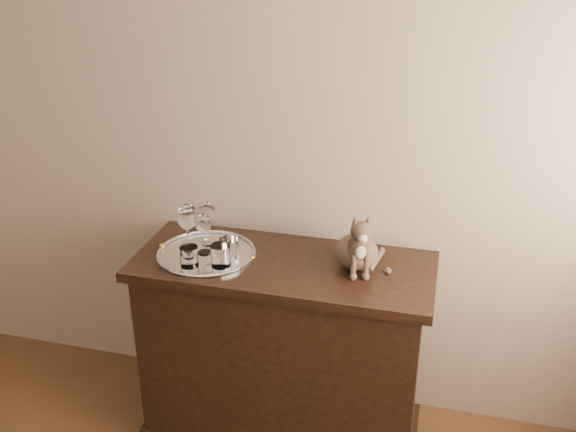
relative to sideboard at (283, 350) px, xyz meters
name	(u,v)px	position (x,y,z in m)	size (l,w,h in m)	color
wall_back	(166,109)	(-0.60, 0.31, 0.93)	(4.00, 0.10, 2.70)	#BEA58E
sideboard	(283,350)	(0.00, 0.00, 0.00)	(1.20, 0.50, 0.85)	black
tray	(207,255)	(-0.31, -0.03, 0.43)	(0.40, 0.40, 0.01)	white
wine_glass_a	(188,226)	(-0.40, 0.01, 0.53)	(0.08, 0.08, 0.20)	white
wine_glass_b	(208,223)	(-0.34, 0.07, 0.53)	(0.07, 0.07, 0.19)	silver
wine_glass_c	(188,230)	(-0.39, -0.03, 0.53)	(0.08, 0.08, 0.20)	white
wine_glass_d	(204,233)	(-0.32, -0.02, 0.52)	(0.07, 0.07, 0.17)	white
tumbler_a	(221,256)	(-0.22, -0.10, 0.48)	(0.08, 0.08, 0.09)	silver
tumbler_b	(189,256)	(-0.34, -0.13, 0.47)	(0.07, 0.07, 0.08)	white
tumbler_c	(229,249)	(-0.21, -0.04, 0.48)	(0.08, 0.08, 0.08)	silver
cat	(357,237)	(0.29, 0.04, 0.55)	(0.26, 0.24, 0.26)	#4C3C2D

